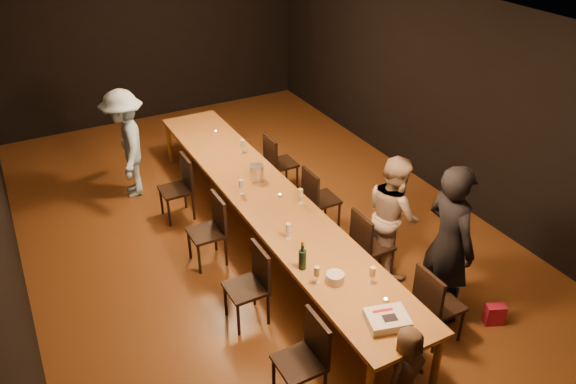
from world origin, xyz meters
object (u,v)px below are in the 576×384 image
woman_tan (393,214)px  child (405,370)px  chair_right_0 (440,303)px  woman_birthday (449,244)px  chair_right_3 (282,163)px  birthday_cake (387,319)px  ice_bucket (257,173)px  chair_left_2 (206,232)px  plate_stack (335,278)px  man_blue (127,144)px  table (266,199)px  chair_right_1 (373,244)px  chair_left_3 (175,189)px  chair_right_2 (322,198)px  chair_left_1 (246,287)px  champagne_bottle (303,255)px  chair_left_0 (299,362)px

woman_tan → child: bearing=158.8°
chair_right_0 → woman_birthday: woman_birthday is taller
woman_tan → chair_right_3: bearing=19.8°
birthday_cake → ice_bucket: bearing=103.7°
woman_birthday → woman_tan: 0.97m
chair_left_2 → birthday_cake: 2.75m
chair_left_2 → woman_tan: bearing=-120.0°
woman_birthday → chair_left_2: bearing=45.6°
plate_stack → ice_bucket: size_ratio=0.89×
chair_right_0 → man_blue: (-2.09, 4.58, 0.37)m
table → chair_right_1: size_ratio=6.45×
chair_left_3 → child: child is taller
man_blue → chair_right_2: bearing=54.5°
chair_left_1 → plate_stack: (0.72, -0.66, 0.34)m
man_blue → ice_bucket: (1.32, -1.73, 0.02)m
chair_left_1 → champagne_bottle: champagne_bottle is taller
chair_right_2 → champagne_bottle: bearing=-37.7°
chair_left_2 → champagne_bottle: size_ratio=2.67×
man_blue → child: 5.28m
chair_left_0 → ice_bucket: 3.02m
woman_birthday → birthday_cake: bearing=114.8°
chair_right_2 → child: 3.09m
chair_right_0 → chair_left_1: 2.08m
chair_right_0 → birthday_cake: size_ratio=2.04×
woman_birthday → ice_bucket: size_ratio=8.95×
chair_right_0 → chair_left_0: 1.70m
man_blue → chair_left_2: bearing=20.9°
table → birthday_cake: (-0.02, -2.60, 0.09)m
chair_left_1 → child: child is taller
champagne_bottle → ice_bucket: 1.99m
woman_tan → plate_stack: (-1.28, -0.71, 0.02)m
chair_right_1 → woman_tan: (0.30, 0.04, 0.31)m
chair_left_3 → child: bearing=-169.1°
woman_birthday → champagne_bottle: 1.59m
chair_right_1 → woman_tan: woman_tan is taller
chair_right_0 → man_blue: 5.05m
chair_left_0 → child: size_ratio=0.96×
plate_stack → champagne_bottle: size_ratio=0.54×
table → chair_left_2: (-0.85, 0.00, -0.24)m
man_blue → table: bearing=40.4°
man_blue → champagne_bottle: size_ratio=4.82×
chair_left_2 → woman_birthday: woman_birthday is taller
chair_left_2 → table: bearing=-90.0°
chair_left_3 → man_blue: 1.12m
chair_left_2 → chair_left_0: bearing=-180.0°
chair_right_2 → child: child is taller
child → chair_left_0: bearing=125.7°
table → chair_left_3: bearing=125.3°
child → plate_stack: child is taller
chair_right_2 → birthday_cake: size_ratio=2.04×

